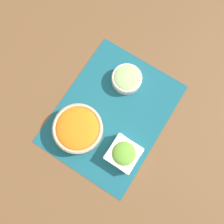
% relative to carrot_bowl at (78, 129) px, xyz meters
% --- Properties ---
extents(ground_plane, '(3.00, 3.00, 0.00)m').
position_rel_carrot_bowl_xyz_m(ground_plane, '(-0.13, 0.08, -0.04)').
color(ground_plane, brown).
extents(placemat, '(0.55, 0.43, 0.00)m').
position_rel_carrot_bowl_xyz_m(placemat, '(-0.13, 0.08, -0.04)').
color(placemat, '#195B6B').
rests_on(placemat, ground_plane).
extents(carrot_bowl, '(0.20, 0.20, 0.08)m').
position_rel_carrot_bowl_xyz_m(carrot_bowl, '(0.00, 0.00, 0.00)').
color(carrot_bowl, '#C6B28E').
rests_on(carrot_bowl, placemat).
extents(cucumber_bowl, '(0.13, 0.13, 0.05)m').
position_rel_carrot_bowl_xyz_m(cucumber_bowl, '(-0.28, 0.05, -0.01)').
color(cucumber_bowl, silver).
rests_on(cucumber_bowl, placemat).
extents(lettuce_bowl, '(0.12, 0.12, 0.07)m').
position_rel_carrot_bowl_xyz_m(lettuce_bowl, '(-0.01, 0.20, -0.01)').
color(lettuce_bowl, white).
rests_on(lettuce_bowl, placemat).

